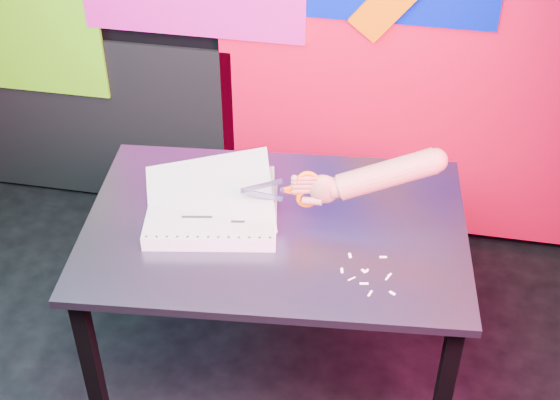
# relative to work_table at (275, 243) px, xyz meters

# --- Properties ---
(room) EXTENTS (3.01, 3.01, 2.71)m
(room) POSITION_rel_work_table_xyz_m (-0.28, -0.52, 0.68)
(room) COLOR black
(room) RESTS_ON ground
(backdrop) EXTENTS (2.88, 0.05, 2.08)m
(backdrop) POSITION_rel_work_table_xyz_m (-0.22, 0.94, 0.29)
(backdrop) COLOR red
(backdrop) RESTS_ON ground
(work_table) EXTENTS (1.35, 0.97, 0.75)m
(work_table) POSITION_rel_work_table_xyz_m (0.00, 0.00, 0.00)
(work_table) COLOR black
(work_table) RESTS_ON ground
(printout_stack) EXTENTS (0.49, 0.39, 0.23)m
(printout_stack) POSITION_rel_work_table_xyz_m (-0.21, -0.02, 0.11)
(printout_stack) COLOR silver
(printout_stack) RESTS_ON work_table
(scissors) EXTENTS (0.25, 0.07, 0.14)m
(scissors) POSITION_rel_work_table_xyz_m (0.08, 0.02, 0.22)
(scissors) COLOR #8B8BAB
(scissors) RESTS_ON printout_stack
(hand_forearm) EXTENTS (0.48, 0.16, 0.20)m
(hand_forearm) POSITION_rel_work_table_xyz_m (0.32, 0.08, 0.27)
(hand_forearm) COLOR #985848
(hand_forearm) RESTS_ON work_table
(paper_clippings) EXTENTS (0.18, 0.19, 0.00)m
(paper_clippings) POSITION_rel_work_table_xyz_m (0.33, -0.19, 0.08)
(paper_clippings) COLOR #E5EBCA
(paper_clippings) RESTS_ON work_table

